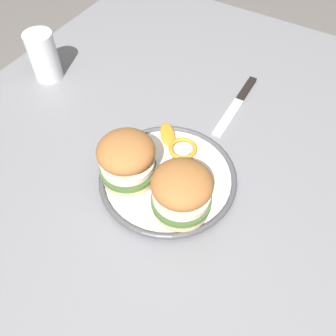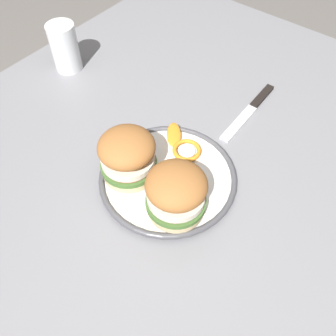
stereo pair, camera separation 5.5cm
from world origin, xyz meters
name	(u,v)px [view 2 (the right image)]	position (x,y,z in m)	size (l,w,h in m)	color
ground_plane	(159,307)	(0.00, 0.00, 0.00)	(8.00, 8.00, 0.00)	slate
dining_table	(154,212)	(0.00, 0.00, 0.65)	(1.45, 1.09, 0.73)	gray
dinner_plate	(168,177)	(0.04, -0.01, 0.74)	(0.27, 0.27, 0.02)	white
sandwich_half_left	(176,193)	(-0.01, -0.06, 0.80)	(0.11, 0.11, 0.10)	beige
sandwich_half_right	(127,156)	(0.00, 0.06, 0.80)	(0.12, 0.12, 0.10)	beige
orange_peel_curled	(186,150)	(0.11, 0.00, 0.76)	(0.08, 0.08, 0.01)	orange
orange_peel_strip_long	(174,135)	(0.13, 0.05, 0.76)	(0.07, 0.07, 0.01)	orange
orange_peel_strip_short	(171,169)	(0.05, -0.01, 0.76)	(0.08, 0.03, 0.01)	orange
drinking_glass	(66,50)	(0.17, 0.42, 0.79)	(0.07, 0.07, 0.12)	white
table_knife	(252,108)	(0.32, -0.03, 0.74)	(0.22, 0.03, 0.01)	silver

